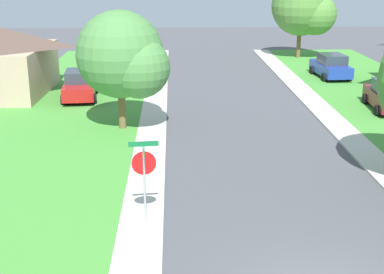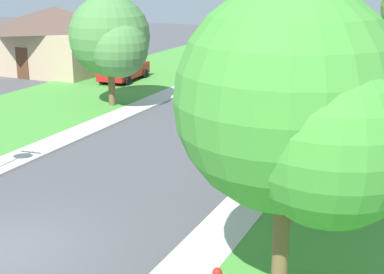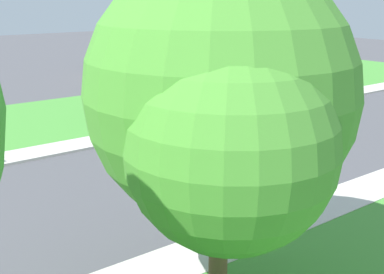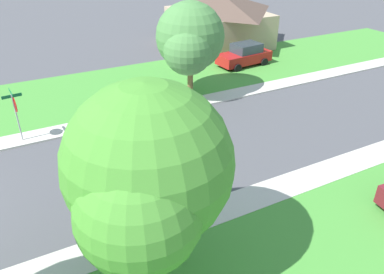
{
  "view_description": "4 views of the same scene",
  "coord_description": "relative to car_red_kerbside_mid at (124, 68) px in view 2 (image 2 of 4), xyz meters",
  "views": [
    {
      "loc": [
        -3.66,
        -11.33,
        7.9
      ],
      "look_at": [
        -2.92,
        8.99,
        1.4
      ],
      "focal_mm": 50.98,
      "sensor_mm": 36.0,
      "label": 1
    },
    {
      "loc": [
        9.74,
        -9.75,
        6.93
      ],
      "look_at": [
        2.05,
        7.07,
        1.4
      ],
      "focal_mm": 51.81,
      "sensor_mm": 36.0,
      "label": 2
    },
    {
      "loc": [
        12.5,
        1.56,
        5.57
      ],
      "look_at": [
        0.86,
        10.58,
        1.4
      ],
      "focal_mm": 47.48,
      "sensor_mm": 36.0,
      "label": 3
    },
    {
      "loc": [
        14.09,
        4.32,
        9.54
      ],
      "look_at": [
        1.24,
        11.03,
        1.4
      ],
      "focal_mm": 35.0,
      "sensor_mm": 36.0,
      "label": 4
    }
  ],
  "objects": [
    {
      "name": "sidewalk_west",
      "position": [
        4.56,
        -9.14,
        -0.82
      ],
      "size": [
        1.4,
        56.0,
        0.1
      ],
      "primitive_type": "cube",
      "color": "beige",
      "rests_on": "ground"
    },
    {
      "name": "lawn_west",
      "position": [
        -0.14,
        -9.14,
        -0.83
      ],
      "size": [
        8.0,
        56.0,
        0.08
      ],
      "primitive_type": "cube",
      "color": "#479338",
      "rests_on": "ground"
    },
    {
      "name": "tree_sidewalk_far",
      "position": [
        15.54,
        -14.1,
        2.9
      ],
      "size": [
        5.07,
        4.71,
        6.29
      ],
      "color": "brown",
      "rests_on": "ground"
    },
    {
      "name": "ground_plane",
      "position": [
        9.26,
        -21.14,
        -0.87
      ],
      "size": [
        120.0,
        120.0,
        0.0
      ],
      "primitive_type": "plane",
      "color": "#4C4C51"
    },
    {
      "name": "tree_sidewalk_near",
      "position": [
        3.34,
        -6.53,
        2.73
      ],
      "size": [
        4.52,
        4.2,
        5.85
      ],
      "color": "brown",
      "rests_on": "ground"
    },
    {
      "name": "tree_across_right",
      "position": [
        16.53,
        -20.46,
        3.47
      ],
      "size": [
        4.97,
        4.62,
        6.81
      ],
      "color": "brown",
      "rests_on": "ground"
    },
    {
      "name": "sidewalk_east",
      "position": [
        13.96,
        -9.14,
        -0.82
      ],
      "size": [
        1.4,
        56.0,
        0.1
      ],
      "primitive_type": "cube",
      "color": "beige",
      "rests_on": "ground"
    },
    {
      "name": "car_red_kerbside_mid",
      "position": [
        0.0,
        0.0,
        0.0
      ],
      "size": [
        2.33,
        4.45,
        1.76
      ],
      "color": "red",
      "rests_on": "ground"
    },
    {
      "name": "house_left_setback",
      "position": [
        -6.5,
        1.49,
        1.5
      ],
      "size": [
        9.27,
        8.11,
        4.6
      ],
      "color": "tan",
      "rests_on": "ground"
    }
  ]
}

